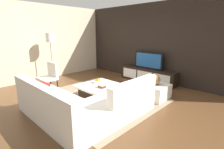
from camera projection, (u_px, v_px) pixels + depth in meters
name	position (u px, v px, depth m)	size (l,w,h in m)	color
ground_plane	(99.00, 100.00, 4.64)	(14.00, 14.00, 0.00)	brown
feature_wall_back	(154.00, 43.00, 6.18)	(6.40, 0.12, 2.80)	black
side_wall_left	(47.00, 42.00, 6.57)	(0.12, 5.20, 2.80)	beige
area_rug	(97.00, 99.00, 4.70)	(3.21, 2.77, 0.01)	gray
media_console	(148.00, 75.00, 6.25)	(2.17, 0.44, 0.50)	black
television	(148.00, 60.00, 6.12)	(1.13, 0.06, 0.60)	black
sectional_couch	(84.00, 105.00, 3.61)	(2.31, 2.29, 0.84)	white
coffee_table	(99.00, 91.00, 4.72)	(1.01, 1.07, 0.38)	black
accent_chair_near	(50.00, 75.00, 5.34)	(0.53, 0.50, 0.87)	black
floor_lamp	(50.00, 41.00, 6.06)	(0.29, 0.29, 1.76)	#A5A5AA
ottoman	(154.00, 91.00, 4.71)	(0.70, 0.70, 0.40)	white
fruit_bowl	(98.00, 81.00, 4.86)	(0.28, 0.28, 0.14)	silver
decorative_ball	(155.00, 80.00, 4.63)	(0.27, 0.27, 0.27)	#997247
book_stack	(102.00, 86.00, 4.44)	(0.20, 0.14, 0.08)	#2D516B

